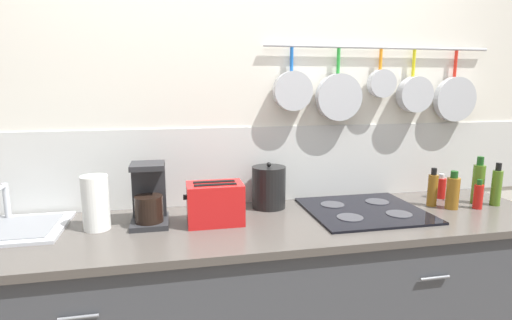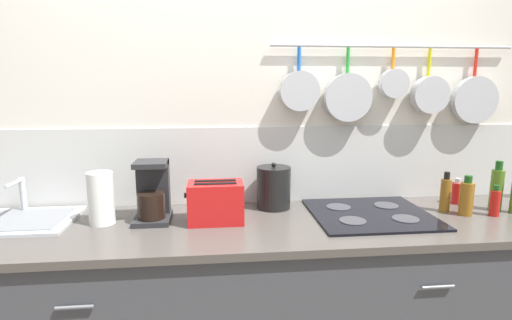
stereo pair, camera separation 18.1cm
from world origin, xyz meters
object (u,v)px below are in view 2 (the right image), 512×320
(bottle_hot_sauce, at_px, (445,194))
(bottle_cooking_wine, at_px, (457,192))
(toaster, at_px, (216,202))
(kettle, at_px, (274,187))
(bottle_vinegar, at_px, (466,198))
(bottle_sesame_oil, at_px, (497,189))
(bottle_olive_oil, at_px, (495,202))
(paper_towel_roll, at_px, (101,198))
(coffee_maker, at_px, (153,195))

(bottle_hot_sauce, relative_size, bottle_cooking_wine, 1.46)
(toaster, xyz_separation_m, bottle_hot_sauce, (1.16, 0.04, -0.01))
(kettle, relative_size, bottle_vinegar, 1.21)
(toaster, xyz_separation_m, bottle_cooking_wine, (1.31, 0.16, -0.03))
(toaster, height_order, bottle_cooking_wine, toaster)
(bottle_cooking_wine, height_order, bottle_sesame_oil, bottle_sesame_oil)
(kettle, distance_m, bottle_hot_sauce, 0.88)
(toaster, relative_size, bottle_vinegar, 1.36)
(bottle_cooking_wine, height_order, bottle_olive_oil, bottle_olive_oil)
(toaster, distance_m, bottle_cooking_wine, 1.32)
(paper_towel_roll, distance_m, bottle_sesame_oil, 1.96)
(coffee_maker, relative_size, kettle, 1.18)
(toaster, bearing_deg, bottle_cooking_wine, 6.92)
(bottle_hot_sauce, bearing_deg, toaster, -178.15)
(toaster, xyz_separation_m, kettle, (0.30, 0.19, 0.01))
(toaster, xyz_separation_m, bottle_vinegar, (1.24, -0.03, -0.01))
(paper_towel_roll, bearing_deg, bottle_vinegar, -2.07)
(kettle, distance_m, bottle_olive_oil, 1.10)
(bottle_vinegar, bearing_deg, kettle, 166.59)
(kettle, bearing_deg, coffee_maker, -168.58)
(toaster, distance_m, bottle_sesame_oil, 1.44)
(coffee_maker, bearing_deg, bottle_sesame_oil, -1.39)
(coffee_maker, height_order, bottle_sesame_oil, coffee_maker)
(kettle, bearing_deg, toaster, -147.66)
(kettle, bearing_deg, bottle_hot_sauce, -10.17)
(kettle, xyz_separation_m, bottle_cooking_wine, (1.00, -0.03, -0.05))
(coffee_maker, height_order, kettle, coffee_maker)
(bottle_vinegar, relative_size, bottle_sesame_oil, 0.78)
(bottle_cooking_wine, bearing_deg, kettle, 178.09)
(bottle_cooking_wine, xyz_separation_m, bottle_sesame_oil, (0.13, -0.13, 0.05))
(coffee_maker, relative_size, bottle_olive_oil, 1.84)
(toaster, relative_size, kettle, 1.13)
(coffee_maker, relative_size, toaster, 1.04)
(coffee_maker, xyz_separation_m, bottle_vinegar, (1.53, -0.10, -0.03))
(coffee_maker, relative_size, bottle_hot_sauce, 1.39)
(bottle_olive_oil, bearing_deg, paper_towel_roll, 177.30)
(paper_towel_roll, distance_m, bottle_vinegar, 1.76)
(bottle_vinegar, bearing_deg, toaster, 178.61)
(bottle_cooking_wine, distance_m, bottle_olive_oil, 0.22)
(toaster, bearing_deg, bottle_hot_sauce, 1.85)
(bottle_vinegar, bearing_deg, bottle_olive_oil, -10.98)
(coffee_maker, relative_size, bottle_vinegar, 1.42)
(coffee_maker, distance_m, bottle_hot_sauce, 1.46)
(bottle_hot_sauce, xyz_separation_m, bottle_sesame_oil, (0.27, -0.01, 0.02))
(paper_towel_roll, relative_size, kettle, 1.01)
(bottle_cooking_wine, bearing_deg, bottle_hot_sauce, -139.52)
(coffee_maker, relative_size, bottle_cooking_wine, 2.02)
(bottle_hot_sauce, distance_m, bottle_olive_oil, 0.23)
(bottle_hot_sauce, height_order, bottle_olive_oil, bottle_hot_sauce)
(bottle_vinegar, bearing_deg, bottle_hot_sauce, 136.09)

